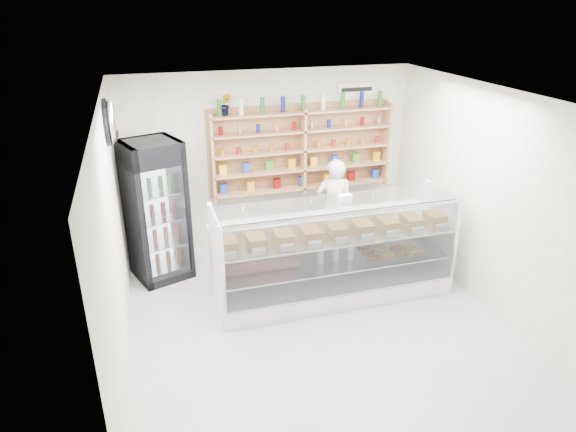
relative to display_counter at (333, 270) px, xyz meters
name	(u,v)px	position (x,y,z in m)	size (l,w,h in m)	color
room	(325,225)	(-0.42, -0.74, 1.03)	(5.00, 5.00, 5.00)	#B9B8BD
display_counter	(333,270)	(0.00, 0.00, 0.00)	(3.15, 0.94, 1.37)	white
shop_worker	(334,207)	(0.46, 1.17, 0.40)	(0.56, 0.37, 1.54)	white
drinks_cooler	(156,211)	(-2.19, 1.19, 0.64)	(0.92, 0.90, 2.01)	black
wall_shelving	(303,150)	(0.08, 1.60, 1.22)	(2.84, 0.28, 1.33)	#A87A4F
potted_plant	(225,104)	(-1.08, 1.60, 1.98)	(0.17, 0.14, 0.32)	#1E6626
security_mirror	(112,122)	(-2.59, 0.46, 2.08)	(0.15, 0.50, 0.50)	silver
wall_sign	(356,89)	(0.98, 1.73, 2.08)	(0.62, 0.03, 0.20)	white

